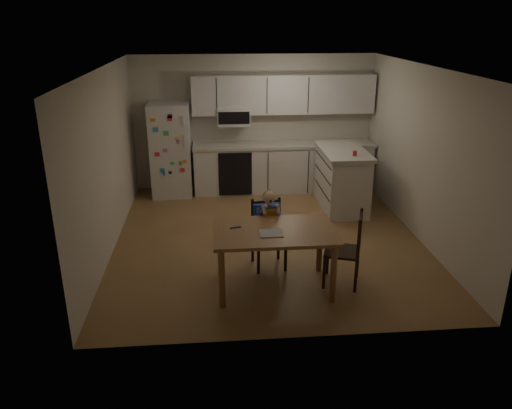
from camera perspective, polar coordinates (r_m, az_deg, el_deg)
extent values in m
cube|color=olive|center=(7.55, 1.36, -3.87)|extent=(4.50, 5.00, 0.01)
cube|color=beige|center=(9.54, -0.25, 9.34)|extent=(4.50, 0.02, 2.50)
cube|color=beige|center=(7.23, -16.64, 4.70)|extent=(0.02, 5.00, 2.50)
cube|color=beige|center=(7.70, 18.40, 5.47)|extent=(0.02, 5.00, 2.50)
cube|color=white|center=(6.89, 1.54, 15.41)|extent=(4.50, 5.00, 0.01)
cube|color=silver|center=(9.29, -9.69, 6.19)|extent=(0.72, 0.70, 1.70)
cube|color=silver|center=(9.51, 3.10, 4.17)|extent=(3.34, 0.60, 0.86)
cube|color=beige|center=(9.38, 3.16, 6.85)|extent=(3.37, 0.62, 0.05)
cube|color=black|center=(9.13, -2.37, 3.47)|extent=(0.60, 0.02, 0.80)
cube|color=silver|center=(9.34, 3.15, 12.48)|extent=(3.34, 0.34, 0.70)
cube|color=silver|center=(9.29, -2.59, 10.07)|extent=(0.60, 0.38, 0.33)
cube|color=silver|center=(8.70, 9.75, 2.73)|extent=(0.67, 1.34, 0.98)
cube|color=beige|center=(8.56, 9.96, 6.03)|extent=(0.74, 1.41, 0.06)
cylinder|color=#B32831|center=(8.18, 11.23, 5.77)|extent=(0.07, 0.07, 0.09)
cube|color=brown|center=(5.91, 2.13, -3.12)|extent=(1.45, 0.93, 0.04)
cylinder|color=brown|center=(5.70, -3.93, -8.47)|extent=(0.07, 0.07, 0.73)
cylinder|color=brown|center=(6.38, -4.09, -5.11)|extent=(0.07, 0.07, 0.73)
cylinder|color=brown|center=(5.85, 8.84, -7.85)|extent=(0.07, 0.07, 0.73)
cylinder|color=brown|center=(6.51, 7.29, -4.65)|extent=(0.07, 0.07, 0.73)
cube|color=#A8A8AC|center=(5.80, 1.75, -3.31)|extent=(0.27, 0.23, 0.01)
cylinder|color=blue|center=(5.95, -2.44, -2.62)|extent=(0.12, 0.06, 0.02)
cube|color=black|center=(6.56, 1.48, -3.82)|extent=(0.45, 0.45, 0.03)
cube|color=black|center=(6.46, 0.28, -6.35)|extent=(0.04, 0.04, 0.40)
cube|color=black|center=(6.77, -0.40, -4.99)|extent=(0.04, 0.04, 0.40)
cube|color=black|center=(6.54, 3.39, -6.03)|extent=(0.04, 0.04, 0.40)
cube|color=black|center=(6.85, 2.57, -4.70)|extent=(0.04, 0.04, 0.40)
cube|color=black|center=(6.62, 1.12, -1.20)|extent=(0.40, 0.08, 0.48)
cube|color=blue|center=(6.54, 1.48, -3.33)|extent=(0.40, 0.37, 0.10)
cube|color=blue|center=(6.57, 1.22, -1.20)|extent=(0.37, 0.10, 0.32)
cube|color=#5569E7|center=(6.50, 1.53, -2.95)|extent=(0.31, 0.28, 0.02)
cube|color=#1C30A4|center=(6.44, 1.48, -1.09)|extent=(0.22, 0.16, 0.25)
cube|color=#F1591E|center=(6.39, 1.62, -1.37)|extent=(0.18, 0.03, 0.19)
sphere|color=beige|center=(6.35, 1.52, 0.83)|extent=(0.18, 0.18, 0.16)
ellipsoid|color=olive|center=(6.34, 1.53, 0.97)|extent=(0.18, 0.17, 0.13)
cube|color=black|center=(6.24, 9.83, -5.29)|extent=(0.53, 0.53, 0.03)
cube|color=black|center=(6.52, 8.18, -6.20)|extent=(0.04, 0.04, 0.42)
cube|color=black|center=(6.50, 11.53, -6.50)|extent=(0.04, 0.04, 0.42)
cube|color=black|center=(6.19, 7.79, -7.76)|extent=(0.04, 0.04, 0.42)
cube|color=black|center=(6.17, 11.33, -8.09)|extent=(0.04, 0.04, 0.42)
cube|color=black|center=(6.12, 11.76, -3.22)|extent=(0.17, 0.41, 0.50)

